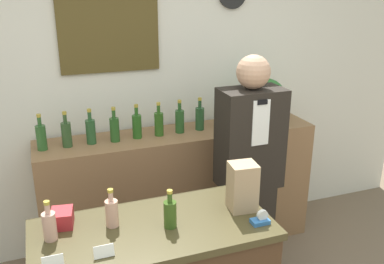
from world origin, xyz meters
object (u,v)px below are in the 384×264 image
Objects in this scene: potted_plant at (266,100)px; paper_bag at (242,187)px; tape_dispenser at (261,219)px; shopkeeper at (248,176)px.

potted_plant reaches higher than paper_bag.
potted_plant is 1.51m from tape_dispenser.
potted_plant is 1.45× the size of paper_bag.
paper_bag is at bearing -120.86° from shopkeeper.
shopkeeper is at bearing -128.08° from potted_plant.
potted_plant is (0.42, 0.54, 0.37)m from shopkeeper.
shopkeeper is 0.84m from tape_dispenser.
shopkeeper is 0.74m from paper_bag.
tape_dispenser is (-0.75, -1.30, -0.22)m from potted_plant.
potted_plant reaches higher than tape_dispenser.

